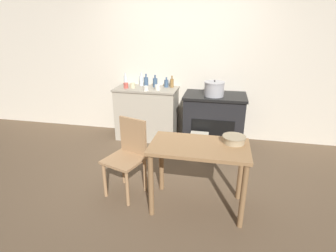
% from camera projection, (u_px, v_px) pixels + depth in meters
% --- Properties ---
extents(ground_plane, '(14.00, 14.00, 0.00)m').
position_uv_depth(ground_plane, '(162.00, 178.00, 3.43)').
color(ground_plane, brown).
extents(wall_back, '(8.00, 0.07, 2.55)m').
position_uv_depth(wall_back, '(182.00, 63.00, 4.41)').
color(wall_back, beige).
rests_on(wall_back, ground_plane).
extents(counter_cabinet, '(1.04, 0.56, 0.89)m').
position_uv_depth(counter_cabinet, '(147.00, 113.00, 4.54)').
color(counter_cabinet, '#B2A893').
rests_on(counter_cabinet, ground_plane).
extents(stove, '(0.97, 0.65, 0.84)m').
position_uv_depth(stove, '(214.00, 120.00, 4.29)').
color(stove, black).
rests_on(stove, ground_plane).
extents(work_table, '(1.00, 0.56, 0.74)m').
position_uv_depth(work_table, '(199.00, 157.00, 2.69)').
color(work_table, '#997047').
rests_on(work_table, ground_plane).
extents(chair, '(0.51, 0.51, 0.89)m').
position_uv_depth(chair, '(128.00, 155.00, 3.01)').
color(chair, '#A87F56').
rests_on(chair, ground_plane).
extents(flour_sack, '(0.27, 0.19, 0.36)m').
position_uv_depth(flour_sack, '(199.00, 144.00, 3.97)').
color(flour_sack, beige).
rests_on(flour_sack, ground_plane).
extents(stock_pot, '(0.31, 0.31, 0.25)m').
position_uv_depth(stock_pot, '(214.00, 89.00, 4.03)').
color(stock_pot, '#A8A8AD').
rests_on(stock_pot, stove).
extents(mixing_bowl_large, '(0.24, 0.24, 0.07)m').
position_uv_depth(mixing_bowl_large, '(234.00, 139.00, 2.68)').
color(mixing_bowl_large, tan).
rests_on(mixing_bowl_large, work_table).
extents(bottle_far_left, '(0.06, 0.06, 0.22)m').
position_uv_depth(bottle_far_left, '(126.00, 80.00, 4.56)').
color(bottle_far_left, silver).
rests_on(bottle_far_left, counter_cabinet).
extents(bottle_left, '(0.07, 0.07, 0.21)m').
position_uv_depth(bottle_left, '(146.00, 82.00, 4.46)').
color(bottle_left, '#3D5675').
rests_on(bottle_left, counter_cabinet).
extents(bottle_mid_left, '(0.07, 0.07, 0.23)m').
position_uv_depth(bottle_mid_left, '(141.00, 80.00, 4.52)').
color(bottle_mid_left, silver).
rests_on(bottle_mid_left, counter_cabinet).
extents(bottle_center_left, '(0.08, 0.08, 0.20)m').
position_uv_depth(bottle_center_left, '(155.00, 82.00, 4.42)').
color(bottle_center_left, '#3D5675').
rests_on(bottle_center_left, counter_cabinet).
extents(bottle_center, '(0.07, 0.07, 0.17)m').
position_uv_depth(bottle_center, '(166.00, 83.00, 4.42)').
color(bottle_center, '#3D5675').
rests_on(bottle_center, counter_cabinet).
extents(bottle_center_right, '(0.06, 0.06, 0.20)m').
position_uv_depth(bottle_center_right, '(172.00, 83.00, 4.39)').
color(bottle_center_right, olive).
rests_on(bottle_center_right, counter_cabinet).
extents(cup_mid_right, '(0.08, 0.08, 0.09)m').
position_uv_depth(cup_mid_right, '(126.00, 85.00, 4.35)').
color(cup_mid_right, '#B74C42').
rests_on(cup_mid_right, counter_cabinet).
extents(cup_right, '(0.09, 0.09, 0.08)m').
position_uv_depth(cup_right, '(133.00, 85.00, 4.38)').
color(cup_right, beige).
rests_on(cup_right, counter_cabinet).
extents(cup_far_right, '(0.09, 0.09, 0.08)m').
position_uv_depth(cup_far_right, '(146.00, 88.00, 4.18)').
color(cup_far_right, silver).
rests_on(cup_far_right, counter_cabinet).
extents(cup_end_right, '(0.08, 0.08, 0.09)m').
position_uv_depth(cup_end_right, '(158.00, 87.00, 4.22)').
color(cup_end_right, silver).
rests_on(cup_end_right, counter_cabinet).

